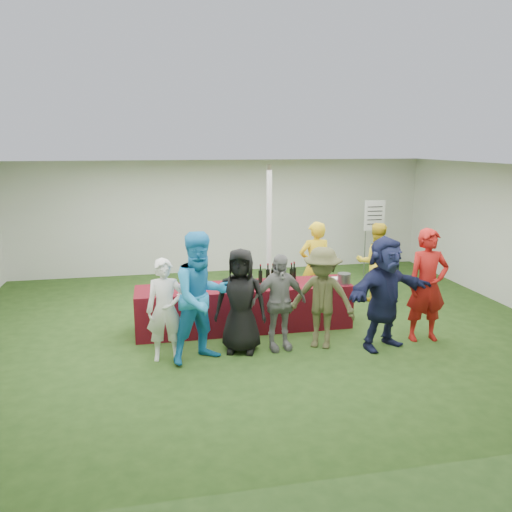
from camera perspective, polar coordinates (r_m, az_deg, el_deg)
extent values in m
plane|color=#284719|center=(8.61, -0.03, -8.19)|extent=(60.00, 60.00, 0.00)
plane|color=white|center=(12.11, -3.80, 4.53)|extent=(10.00, 0.00, 10.00)
plane|color=white|center=(4.54, 10.19, -9.84)|extent=(10.00, 0.00, 10.00)
plane|color=white|center=(8.05, -0.03, 10.07)|extent=(10.00, 10.00, 0.00)
cylinder|color=silver|center=(9.48, 1.49, 2.25)|extent=(0.10, 0.10, 2.70)
cube|color=#620C10|center=(8.48, -1.33, -5.84)|extent=(3.60, 0.80, 0.75)
cylinder|color=black|center=(8.50, 0.50, -2.37)|extent=(0.07, 0.07, 0.22)
cylinder|color=black|center=(8.46, 0.50, -1.39)|extent=(0.03, 0.03, 0.08)
cylinder|color=maroon|center=(8.45, 0.50, -1.04)|extent=(0.03, 0.03, 0.02)
cylinder|color=black|center=(8.56, 1.36, -2.26)|extent=(0.07, 0.07, 0.22)
cylinder|color=black|center=(8.52, 1.37, -1.28)|extent=(0.03, 0.03, 0.08)
cylinder|color=maroon|center=(8.51, 1.37, -0.94)|extent=(0.03, 0.03, 0.02)
cylinder|color=black|center=(8.55, 1.96, -2.28)|extent=(0.07, 0.07, 0.22)
cylinder|color=black|center=(8.51, 1.96, -1.30)|extent=(0.03, 0.03, 0.08)
cylinder|color=maroon|center=(8.50, 1.97, -0.96)|extent=(0.03, 0.03, 0.02)
cylinder|color=black|center=(8.60, 2.87, -2.20)|extent=(0.07, 0.07, 0.22)
cylinder|color=black|center=(8.56, 2.88, -1.23)|extent=(0.03, 0.03, 0.08)
cylinder|color=maroon|center=(8.55, 2.89, -0.89)|extent=(0.03, 0.03, 0.02)
cylinder|color=black|center=(8.64, 4.07, -2.15)|extent=(0.07, 0.07, 0.22)
cylinder|color=black|center=(8.60, 4.09, -1.19)|extent=(0.03, 0.03, 0.08)
cylinder|color=maroon|center=(8.59, 4.09, -0.85)|extent=(0.03, 0.03, 0.02)
cylinder|color=black|center=(8.70, 4.37, -2.04)|extent=(0.07, 0.07, 0.22)
cylinder|color=black|center=(8.67, 4.39, -1.08)|extent=(0.03, 0.03, 0.08)
cylinder|color=maroon|center=(8.65, 4.39, -0.74)|extent=(0.03, 0.03, 0.02)
cylinder|color=silver|center=(8.02, -10.64, -4.32)|extent=(0.06, 0.06, 0.00)
cylinder|color=silver|center=(8.01, -10.65, -4.05)|extent=(0.01, 0.01, 0.07)
cylinder|color=silver|center=(7.99, -10.68, -3.50)|extent=(0.06, 0.06, 0.08)
cylinder|color=#45070F|center=(7.99, -10.67, -3.71)|extent=(0.05, 0.05, 0.02)
cylinder|color=silver|center=(7.97, -8.84, -4.37)|extent=(0.06, 0.06, 0.00)
cylinder|color=silver|center=(7.96, -8.85, -4.09)|extent=(0.01, 0.01, 0.07)
cylinder|color=silver|center=(7.93, -8.87, -3.54)|extent=(0.06, 0.06, 0.08)
cylinder|color=#45070F|center=(7.94, -8.86, -3.75)|extent=(0.05, 0.05, 0.02)
cylinder|color=silver|center=(8.02, -6.77, -4.18)|extent=(0.06, 0.06, 0.00)
cylinder|color=silver|center=(8.01, -6.78, -3.91)|extent=(0.01, 0.01, 0.07)
cylinder|color=silver|center=(7.99, -6.79, -3.36)|extent=(0.06, 0.06, 0.08)
cylinder|color=#45070F|center=(8.00, -6.79, -3.57)|extent=(0.05, 0.05, 0.02)
cylinder|color=silver|center=(8.03, -2.94, -4.09)|extent=(0.06, 0.06, 0.00)
cylinder|color=silver|center=(8.02, -2.95, -3.82)|extent=(0.01, 0.01, 0.07)
cylinder|color=silver|center=(8.00, -2.95, -3.27)|extent=(0.06, 0.06, 0.08)
cylinder|color=#45070F|center=(8.01, -2.95, -3.48)|extent=(0.05, 0.05, 0.02)
cylinder|color=silver|center=(8.47, 8.03, -3.31)|extent=(0.06, 0.06, 0.00)
cylinder|color=silver|center=(8.46, 8.04, -3.05)|extent=(0.01, 0.01, 0.07)
cylinder|color=silver|center=(8.44, 8.06, -2.53)|extent=(0.06, 0.06, 0.08)
cylinder|color=#45070F|center=(8.44, 8.05, -2.73)|extent=(0.05, 0.05, 0.02)
cylinder|color=silver|center=(8.43, -0.64, -2.56)|extent=(0.07, 0.07, 0.20)
cylinder|color=silver|center=(8.40, -0.64, -1.80)|extent=(0.03, 0.03, 0.03)
cube|color=white|center=(8.81, 8.75, -2.61)|extent=(0.25, 0.18, 0.03)
cylinder|color=slate|center=(8.58, 10.02, -2.56)|extent=(0.22, 0.22, 0.18)
cylinder|color=slate|center=(11.96, 12.30, 0.26)|extent=(0.02, 0.02, 1.10)
cylinder|color=slate|center=(12.12, 14.03, 0.34)|extent=(0.02, 0.02, 1.10)
cube|color=white|center=(11.88, 13.39, 4.54)|extent=(0.50, 0.02, 0.70)
cube|color=black|center=(11.84, 13.47, 5.49)|extent=(0.36, 0.01, 0.02)
cube|color=black|center=(11.86, 13.45, 5.01)|extent=(0.36, 0.01, 0.02)
cube|color=black|center=(11.87, 13.42, 4.53)|extent=(0.36, 0.01, 0.02)
cube|color=black|center=(11.88, 13.40, 4.05)|extent=(0.36, 0.01, 0.02)
cube|color=black|center=(11.90, 13.37, 3.58)|extent=(0.36, 0.01, 0.02)
imported|color=yellow|center=(9.36, 6.75, -1.15)|extent=(0.62, 0.42, 1.68)
imported|color=yellow|center=(10.14, 13.49, -0.67)|extent=(0.89, 0.77, 1.57)
imported|color=white|center=(7.28, -10.31, -6.10)|extent=(0.57, 0.39, 1.50)
imported|color=#208CD2|center=(7.12, -6.20, -4.73)|extent=(1.12, 1.01, 1.89)
imported|color=black|center=(7.44, -1.76, -5.14)|extent=(0.89, 0.70, 1.58)
imported|color=slate|center=(7.54, 2.62, -5.29)|extent=(0.91, 0.47, 1.49)
imported|color=#4A4A2A|center=(7.66, 7.54, -4.78)|extent=(1.17, 1.00, 1.57)
imported|color=#191D43|center=(7.80, 14.46, -4.10)|extent=(1.69, 1.03, 1.74)
imported|color=#A81613|center=(8.28, 18.99, -3.19)|extent=(0.68, 0.47, 1.80)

